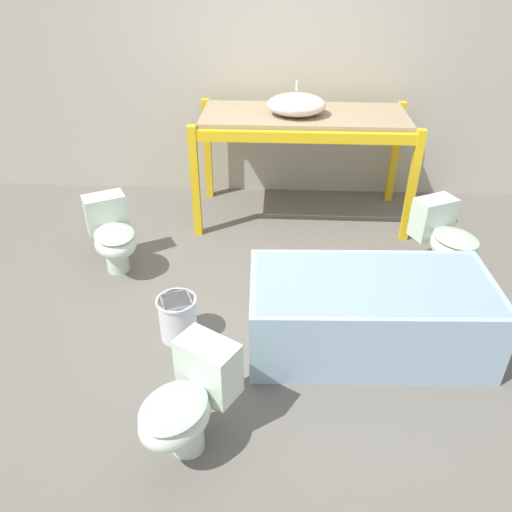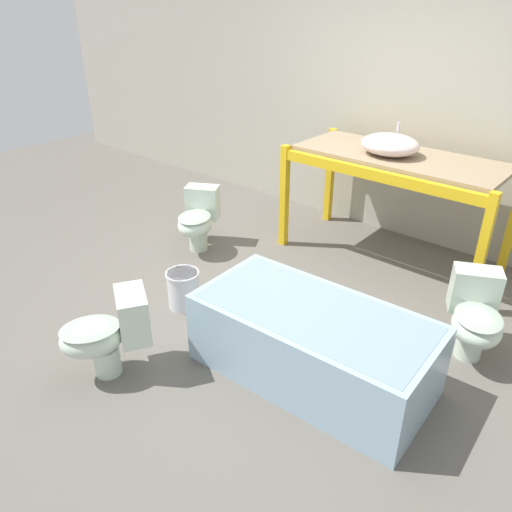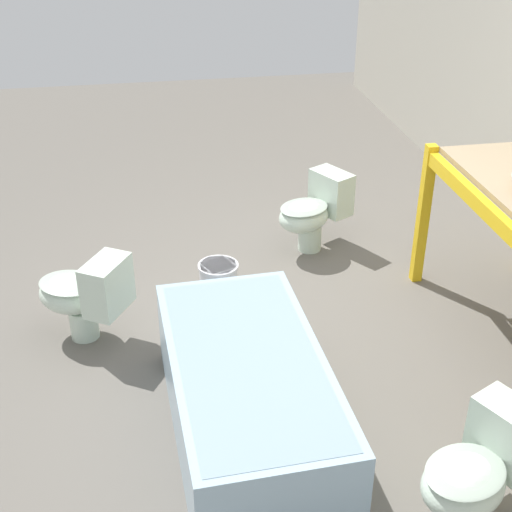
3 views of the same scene
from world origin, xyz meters
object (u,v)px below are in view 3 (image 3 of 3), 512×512
(toilet_extra, at_px, (314,210))
(bucket_white, at_px, (219,284))
(toilet_near, at_px, (479,470))
(toilet_far, at_px, (84,294))
(bathtub_main, at_px, (248,392))

(toilet_extra, distance_m, bucket_white, 1.07)
(toilet_near, height_order, toilet_far, same)
(toilet_near, bearing_deg, bucket_white, 177.87)
(bathtub_main, relative_size, toilet_far, 2.39)
(toilet_far, bearing_deg, bucket_white, 135.83)
(bathtub_main, bearing_deg, toilet_near, 49.04)
(bathtub_main, bearing_deg, toilet_far, -143.26)
(toilet_far, relative_size, bucket_white, 2.10)
(bathtub_main, relative_size, toilet_near, 2.39)
(bathtub_main, height_order, toilet_extra, toilet_extra)
(toilet_extra, bearing_deg, toilet_near, -27.17)
(toilet_far, relative_size, toilet_extra, 1.00)
(toilet_far, distance_m, toilet_extra, 1.90)
(toilet_extra, bearing_deg, bucket_white, -79.50)
(toilet_far, bearing_deg, toilet_near, 75.93)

